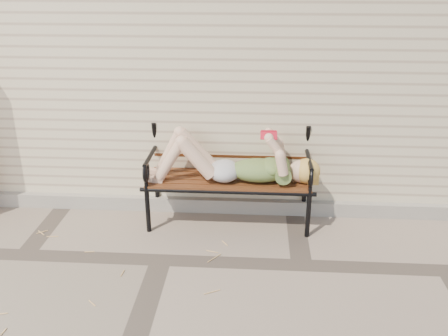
{
  "coord_description": "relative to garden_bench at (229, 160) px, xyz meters",
  "views": [
    {
      "loc": [
        0.82,
        -3.75,
        2.46
      ],
      "look_at": [
        0.53,
        0.54,
        0.68
      ],
      "focal_mm": 40.0,
      "sensor_mm": 36.0,
      "label": 1
    }
  ],
  "objects": [
    {
      "name": "foundation_strip",
      "position": [
        -0.56,
        0.12,
        -0.56
      ],
      "size": [
        8.0,
        0.1,
        0.15
      ],
      "primitive_type": "cube",
      "color": "gray",
      "rests_on": "ground"
    },
    {
      "name": "house_wall",
      "position": [
        -0.56,
        2.15,
        0.86
      ],
      "size": [
        8.0,
        4.0,
        3.0
      ],
      "primitive_type": "cube",
      "color": "beige",
      "rests_on": "ground"
    },
    {
      "name": "straw_scatter",
      "position": [
        -1.7,
        -1.07,
        -0.63
      ],
      "size": [
        2.66,
        1.72,
        0.01
      ],
      "color": "tan",
      "rests_on": "ground"
    },
    {
      "name": "ground",
      "position": [
        -0.56,
        -0.85,
        -0.64
      ],
      "size": [
        80.0,
        80.0,
        0.0
      ],
      "primitive_type": "plane",
      "color": "gray",
      "rests_on": "ground"
    },
    {
      "name": "garden_bench",
      "position": [
        0.0,
        0.0,
        0.0
      ],
      "size": [
        1.76,
        0.7,
        1.14
      ],
      "color": "black",
      "rests_on": "ground"
    },
    {
      "name": "reading_woman",
      "position": [
        0.01,
        -0.14,
        0.04
      ],
      "size": [
        1.66,
        0.38,
        0.52
      ],
      "color": "#093E44",
      "rests_on": "ground"
    }
  ]
}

